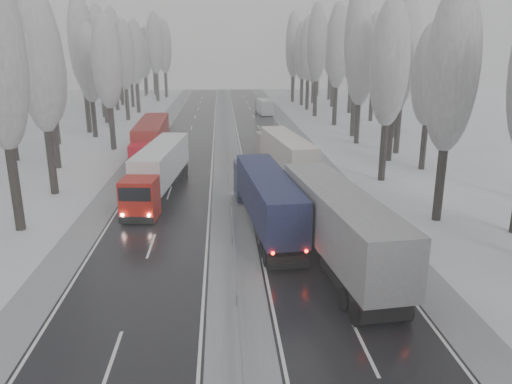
{
  "coord_description": "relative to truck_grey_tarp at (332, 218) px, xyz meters",
  "views": [
    {
      "loc": [
        -0.62,
        -17.98,
        12.31
      ],
      "look_at": [
        1.77,
        16.31,
        2.2
      ],
      "focal_mm": 35.0,
      "sensor_mm": 36.0,
      "label": 1
    }
  ],
  "objects": [
    {
      "name": "tree_62",
      "position": [
        -19.67,
        34.69,
        7.7
      ],
      "size": [
        3.6,
        3.6,
        16.04
      ],
      "color": "black",
      "rests_on": "ground"
    },
    {
      "name": "tree_18",
      "position": [
        8.78,
        17.99,
        8.04
      ],
      "size": [
        3.6,
        3.6,
        16.58
      ],
      "color": "black",
      "rests_on": "ground"
    },
    {
      "name": "tree_32",
      "position": [
        10.9,
        80.17,
        8.52
      ],
      "size": [
        3.6,
        3.6,
        17.33
      ],
      "color": "black",
      "rests_on": "ground"
    },
    {
      "name": "tree_71",
      "position": [
        -26.82,
        74.15,
        9.97
      ],
      "size": [
        3.6,
        3.6,
        19.61
      ],
      "color": "black",
      "rests_on": "ground"
    },
    {
      "name": "tree_36",
      "position": [
        11.31,
        97.12,
        10.36
      ],
      "size": [
        3.6,
        3.6,
        20.23
      ],
      "color": "black",
      "rests_on": "ground"
    },
    {
      "name": "tree_67",
      "position": [
        -25.28,
        57.31,
        8.37
      ],
      "size": [
        3.6,
        3.6,
        17.09
      ],
      "color": "black",
      "rests_on": "ground"
    },
    {
      "name": "tree_29",
      "position": [
        17.98,
        66.91,
        9.01
      ],
      "size": [
        3.6,
        3.6,
        18.11
      ],
      "color": "black",
      "rests_on": "ground"
    },
    {
      "name": "tree_34",
      "position": [
        10.0,
        87.27,
        8.71
      ],
      "size": [
        3.6,
        3.6,
        17.63
      ],
      "color": "black",
      "rests_on": "ground"
    },
    {
      "name": "tree_79",
      "position": [
        -26.06,
        110.27,
        8.35
      ],
      "size": [
        3.6,
        3.6,
        17.07
      ],
      "color": "black",
      "rests_on": "ground"
    },
    {
      "name": "tree_74",
      "position": [
        -20.8,
        90.29,
        10.01
      ],
      "size": [
        3.6,
        3.6,
        19.68
      ],
      "color": "black",
      "rests_on": "ground"
    },
    {
      "name": "tree_70",
      "position": [
        -22.06,
        70.15,
        8.37
      ],
      "size": [
        3.6,
        3.6,
        17.09
      ],
      "color": "black",
      "rests_on": "ground"
    },
    {
      "name": "tree_37",
      "position": [
        18.29,
        101.12,
        7.9
      ],
      "size": [
        3.6,
        3.6,
        16.37
      ],
      "color": "black",
      "rests_on": "ground"
    },
    {
      "name": "shoulder_left",
      "position": [
        -15.93,
        20.96,
        -2.64
      ],
      "size": [
        2.4,
        200.0,
        0.04
      ],
      "primitive_type": "cube",
      "color": "#9A9DA2",
      "rests_on": "ground"
    },
    {
      "name": "tree_61",
      "position": [
        -29.25,
        29.16,
        6.36
      ],
      "size": [
        3.6,
        3.6,
        13.95
      ],
      "color": "black",
      "rests_on": "ground"
    },
    {
      "name": "tree_72",
      "position": [
        -24.66,
        79.49,
        7.1
      ],
      "size": [
        3.6,
        3.6,
        15.11
      ],
      "color": "black",
      "rests_on": "ground"
    },
    {
      "name": "tree_27",
      "position": [
        18.99,
        56.23,
        8.7
      ],
      "size": [
        3.6,
        3.6,
        17.62
      ],
      "color": "black",
      "rests_on": "ground"
    },
    {
      "name": "truck_grey_tarp",
      "position": [
        0.0,
        0.0,
        0.0
      ],
      "size": [
        4.78,
        17.92,
        4.56
      ],
      "rotation": [
        0.0,
        0.0,
        0.11
      ],
      "color": "#414145",
      "rests_on": "ground"
    },
    {
      "name": "tree_19",
      "position": [
        14.29,
        21.99,
        6.76
      ],
      "size": [
        3.6,
        3.6,
        14.57
      ],
      "color": "black",
      "rests_on": "ground"
    },
    {
      "name": "tree_73",
      "position": [
        -27.55,
        83.49,
        8.45
      ],
      "size": [
        3.6,
        3.6,
        17.22
      ],
      "color": "black",
      "rests_on": "ground"
    },
    {
      "name": "tree_78",
      "position": [
        -23.29,
        106.27,
        9.93
      ],
      "size": [
        3.6,
        3.6,
        19.55
      ],
      "color": "black",
      "rests_on": "ground"
    },
    {
      "name": "tree_39",
      "position": [
        15.82,
        111.68,
        7.79
      ],
      "size": [
        3.6,
        3.6,
        16.19
      ],
      "color": "black",
      "rests_on": "ground"
    },
    {
      "name": "tree_26",
      "position": [
        11.83,
        52.23,
        9.44
      ],
      "size": [
        3.6,
        3.6,
        18.78
      ],
      "color": "black",
      "rests_on": "ground"
    },
    {
      "name": "tree_24",
      "position": [
        12.17,
        41.98,
        10.53
      ],
      "size": [
        3.6,
        3.6,
        20.49
      ],
      "color": "black",
      "rests_on": "ground"
    },
    {
      "name": "tree_60",
      "position": [
        -23.48,
        25.16,
        6.93
      ],
      "size": [
        3.6,
        3.6,
        14.84
      ],
      "color": "black",
      "rests_on": "ground"
    },
    {
      "name": "median_slush",
      "position": [
        -5.73,
        20.96,
        -2.64
      ],
      "size": [
        3.0,
        200.0,
        0.04
      ],
      "primitive_type": "cube",
      "color": "#9A9DA2",
      "rests_on": "ground"
    },
    {
      "name": "tree_31",
      "position": [
        16.75,
        76.66,
        9.31
      ],
      "size": [
        3.6,
        3.6,
        18.58
      ],
      "color": "black",
      "rests_on": "ground"
    },
    {
      "name": "tree_25",
      "position": [
        19.08,
        45.98,
        9.86
      ],
      "size": [
        3.6,
        3.6,
        19.44
      ],
      "color": "black",
      "rests_on": "ground"
    },
    {
      "name": "tree_77",
      "position": [
        -25.39,
        103.68,
        6.6
      ],
      "size": [
        3.6,
        3.6,
        14.32
      ],
      "color": "black",
      "rests_on": "ground"
    },
    {
      "name": "tree_23",
      "position": [
        17.58,
        40.56,
        6.11
      ],
      "size": [
        3.6,
        3.6,
        13.55
      ],
      "color": "black",
      "rests_on": "ground"
    },
    {
      "name": "tree_69",
      "position": [
        -27.15,
        64.07,
        9.8
      ],
      "size": [
        3.6,
        3.6,
        19.35
      ],
      "color": "black",
      "rests_on": "ground"
    },
    {
      "name": "tree_30",
      "position": [
        10.83,
        72.66,
        8.86
      ],
      "size": [
        3.6,
        3.6,
        17.86
      ],
      "color": "black",
      "rests_on": "ground"
    },
    {
      "name": "tree_38",
      "position": [
        13.0,
        107.68,
        8.93
      ],
      "size": [
        3.6,
        3.6,
        17.97
      ],
      "color": "black",
      "rests_on": "ground"
    },
    {
      "name": "tree_28",
      "position": [
        10.61,
        62.91,
        9.98
      ],
      "size": [
        3.6,
        3.6,
        19.62
      ],
      "color": "black",
      "rests_on": "ground"
    },
    {
      "name": "tree_63",
      "position": [
        -27.58,
        38.69,
        8.23
      ],
      "size": [
        3.6,
        3.6,
        16.88
      ],
      "color": "black",
      "rests_on": "ground"
    },
    {
      "name": "tree_76",
      "position": [
        -19.78,
        99.68,
        9.29
      ],
      "size": [
        3.6,
        3.6,
        18.55
      ],
      "color": "black",
      "rests_on": "ground"
    },
    {
      "name": "tree_65",
      "position": [
        -25.78,
        47.67,
        9.89
      ],
      "size": [
        3.6,
        3.6,
        19.48
      ],
      "color": "black",
      "rests_on": "ground"
    },
    {
      "name": "truck_blue_box",
      "position": [
        -3.42,
        5.94,
        -0.26
      ],
      "size": [
        3.95,
        16.14,
        4.11
      ],
      "rotation": [
        0.0,
        0.0,
        0.09
      ],
      "color": "#1D2549",
      "rests_on": "ground"
    },
    {
      "name": "tree_33",
      "position": [
        14.04,
        84.17,
        6.6
      ],
      "size": [
        3.6,
        3.6,
        14.33
      ],
      "color": "black",
      "rests_on": "ground"
    },
    {
      "name": "shoulder_right",
      "position": [
        4.47,
        20.96,
        -2.64
      ],
      "size": [
        2.4,
        200.0,
        0.04
      ],
      "primitive_type": "cube",
      "color": "#9A9DA2",
      "rests_on": "ground"
    },
    {
      "name": "tree_64",
      "position": [
        -23.99,
        43.67,
        7.3
      ],
      "size": [
        3.6,
        3.6,
        15.42
      ],
      "color": "black",
      "rests_on": "ground"
    },
    {
      "name": "tree_22",
      "position": [
        11.29,
        36.56,
        7.58
      ],
      "size": [
        3.6,
        3.6,
        15.86
      ],
      "color": "black",
      "rests_on": "ground"
    },
    {
      "name": "carriageway_right",
      "position": [
        -0.48,
        20.96,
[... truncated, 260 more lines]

